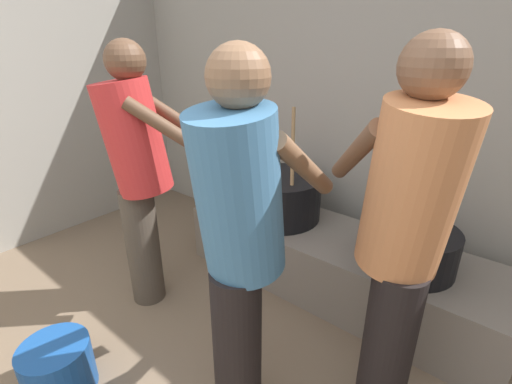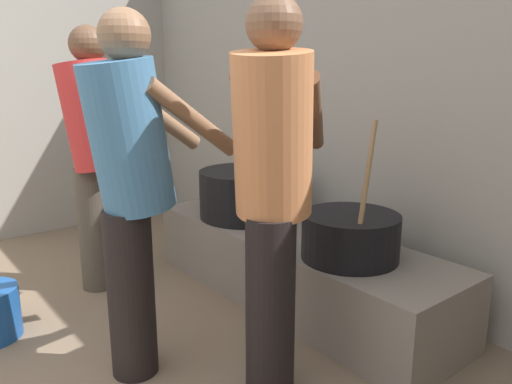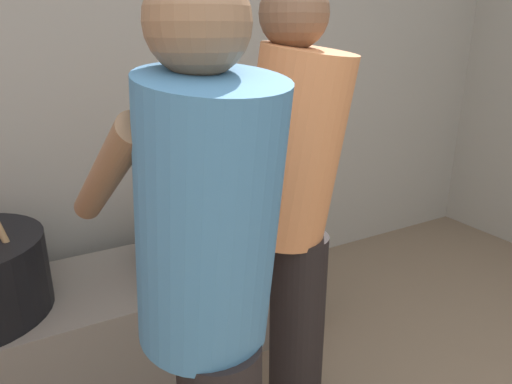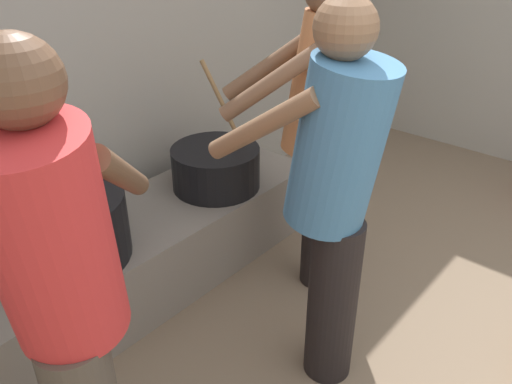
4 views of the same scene
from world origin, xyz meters
The scene contains 8 objects.
block_enclosure_rear centered at (0.00, 2.58, 1.18)m, with size 5.38×0.20×2.35m, color #9E998E.
hearth_ledge centered at (-0.28, 2.06, 0.20)m, with size 2.01×0.60×0.40m, color slate.
cooking_pot_main centered at (0.18, 2.01, 0.52)m, with size 0.48×0.48×0.68m.
cooking_pot_secondary centered at (-0.73, 2.05, 0.55)m, with size 0.58×0.58×0.75m.
cook_in_orange_shirt centered at (0.28, 1.42, 0.90)m, with size 0.67×0.70×1.57m.
cook_in_blue_shirt centered at (-0.18, 1.05, 0.88)m, with size 0.38×0.67×1.54m.
cook_in_red_shirt centered at (-1.13, 1.26, 0.88)m, with size 0.69×0.68×1.55m.
bucket_blue_plastic centered at (-0.90, 0.57, 0.13)m, with size 0.31×0.31×0.26m, color #194C99.
Camera 1 is at (0.59, 0.20, 1.54)m, focal length 25.32 mm.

